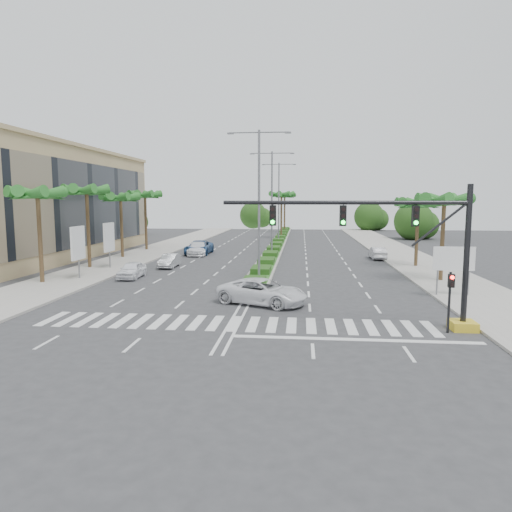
% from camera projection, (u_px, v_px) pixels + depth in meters
% --- Properties ---
extents(ground, '(160.00, 160.00, 0.00)m').
position_uv_depth(ground, '(234.00, 324.00, 23.83)').
color(ground, '#333335').
rests_on(ground, ground).
extents(footpath_right, '(6.00, 120.00, 0.15)m').
position_uv_depth(footpath_right, '(429.00, 270.00, 42.08)').
color(footpath_right, gray).
rests_on(footpath_right, ground).
extents(footpath_left, '(6.00, 120.00, 0.15)m').
position_uv_depth(footpath_left, '(112.00, 265.00, 45.08)').
color(footpath_left, gray).
rests_on(footpath_left, ground).
extents(median, '(2.20, 75.00, 0.20)m').
position_uv_depth(median, '(278.00, 243.00, 68.27)').
color(median, gray).
rests_on(median, ground).
extents(median_grass, '(1.80, 75.00, 0.04)m').
position_uv_depth(median_grass, '(278.00, 242.00, 68.26)').
color(median_grass, '#276021').
rests_on(median_grass, median).
extents(building, '(12.00, 36.00, 12.00)m').
position_uv_depth(building, '(39.00, 204.00, 51.36)').
color(building, tan).
rests_on(building, ground).
extents(signal_gantry, '(12.60, 1.20, 7.20)m').
position_uv_depth(signal_gantry, '(419.00, 261.00, 22.50)').
color(signal_gantry, gold).
rests_on(signal_gantry, ground).
extents(pedestrian_signal, '(0.28, 0.36, 3.00)m').
position_uv_depth(pedestrian_signal, '(450.00, 292.00, 21.87)').
color(pedestrian_signal, black).
rests_on(pedestrian_signal, ground).
extents(direction_sign, '(2.70, 0.11, 3.40)m').
position_uv_depth(direction_sign, '(454.00, 261.00, 30.10)').
color(direction_sign, slate).
rests_on(direction_sign, ground).
extents(billboard_near, '(0.18, 2.10, 4.35)m').
position_uv_depth(billboard_near, '(78.00, 244.00, 36.76)').
color(billboard_near, slate).
rests_on(billboard_near, ground).
extents(billboard_far, '(0.18, 2.10, 4.35)m').
position_uv_depth(billboard_far, '(109.00, 238.00, 42.69)').
color(billboard_far, slate).
rests_on(billboard_far, ground).
extents(palm_left_near, '(4.57, 4.68, 7.55)m').
position_uv_depth(palm_left_near, '(38.00, 197.00, 34.53)').
color(palm_left_near, brown).
rests_on(palm_left_near, ground).
extents(palm_left_mid, '(4.57, 4.68, 7.95)m').
position_uv_depth(palm_left_mid, '(87.00, 193.00, 42.39)').
color(palm_left_mid, brown).
rests_on(palm_left_mid, ground).
extents(palm_left_far, '(4.57, 4.68, 7.35)m').
position_uv_depth(palm_left_far, '(121.00, 200.00, 50.36)').
color(palm_left_far, brown).
rests_on(palm_left_far, ground).
extents(palm_left_end, '(4.57, 4.68, 7.75)m').
position_uv_depth(palm_left_end, '(145.00, 197.00, 58.22)').
color(palm_left_end, brown).
rests_on(palm_left_end, ground).
extents(palm_right_near, '(4.57, 4.68, 7.05)m').
position_uv_depth(palm_right_near, '(444.00, 203.00, 35.48)').
color(palm_right_near, brown).
rests_on(palm_right_near, ground).
extents(palm_right_far, '(4.57, 4.68, 6.75)m').
position_uv_depth(palm_right_far, '(418.00, 206.00, 43.42)').
color(palm_right_far, brown).
rests_on(palm_right_far, ground).
extents(palm_median_a, '(4.57, 4.68, 8.05)m').
position_uv_depth(palm_median_a, '(281.00, 196.00, 77.30)').
color(palm_median_a, brown).
rests_on(palm_median_a, ground).
extents(palm_median_b, '(4.57, 4.68, 8.05)m').
position_uv_depth(palm_median_b, '(285.00, 197.00, 92.12)').
color(palm_median_b, brown).
rests_on(palm_median_b, ground).
extents(streetlight_near, '(5.10, 0.25, 12.00)m').
position_uv_depth(streetlight_near, '(259.00, 196.00, 36.84)').
color(streetlight_near, slate).
rests_on(streetlight_near, ground).
extents(streetlight_mid, '(5.10, 0.25, 12.00)m').
position_uv_depth(streetlight_mid, '(272.00, 197.00, 52.65)').
color(streetlight_mid, slate).
rests_on(streetlight_mid, ground).
extents(streetlight_far, '(5.10, 0.25, 12.00)m').
position_uv_depth(streetlight_far, '(279.00, 198.00, 68.45)').
color(streetlight_far, slate).
rests_on(streetlight_far, ground).
extents(car_parked_a, '(1.77, 4.07, 1.37)m').
position_uv_depth(car_parked_a, '(132.00, 270.00, 37.86)').
color(car_parked_a, white).
rests_on(car_parked_a, ground).
extents(car_parked_b, '(1.41, 3.96, 1.30)m').
position_uv_depth(car_parked_b, '(170.00, 261.00, 43.95)').
color(car_parked_b, '#BABBC0').
rests_on(car_parked_b, ground).
extents(car_parked_c, '(2.76, 5.89, 1.63)m').
position_uv_depth(car_parked_c, '(199.00, 247.00, 54.83)').
color(car_parked_c, '#2B5185').
rests_on(car_parked_c, ground).
extents(car_parked_d, '(2.65, 5.45, 1.53)m').
position_uv_depth(car_parked_d, '(198.00, 249.00, 53.97)').
color(car_parked_d, white).
rests_on(car_parked_d, ground).
extents(car_crossing, '(6.22, 4.59, 1.57)m').
position_uv_depth(car_crossing, '(262.00, 292.00, 28.29)').
color(car_crossing, white).
rests_on(car_crossing, ground).
extents(car_right, '(1.51, 4.13, 1.35)m').
position_uv_depth(car_right, '(377.00, 253.00, 50.12)').
color(car_right, silver).
rests_on(car_right, ground).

